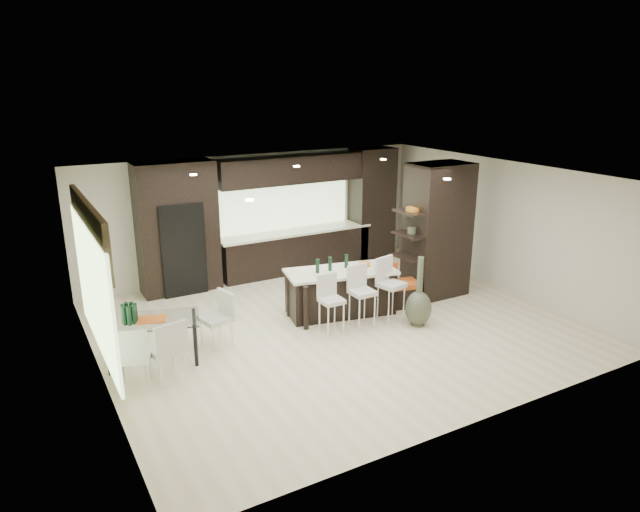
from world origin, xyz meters
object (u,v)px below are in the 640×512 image
kitchen_island (340,292)px  chair_near (165,353)px  stool_left (331,311)px  chair_far (134,359)px  stool_mid (362,303)px  dining_table (154,340)px  stool_right (391,296)px  bench (387,295)px  floor_vase (419,291)px  chair_end (216,322)px

kitchen_island → chair_near: (-3.55, -0.94, 0.03)m
stool_left → chair_far: size_ratio=0.93×
stool_mid → dining_table: size_ratio=0.63×
stool_mid → chair_near: (-3.55, -0.20, -0.00)m
stool_left → stool_right: (1.25, -0.02, 0.05)m
kitchen_island → bench: size_ratio=1.60×
stool_right → dining_table: bearing=159.7°
floor_vase → chair_near: (-4.48, 0.23, -0.19)m
chair_near → chair_far: size_ratio=0.99×
stool_right → bench: stool_right is taller
chair_far → dining_table: bearing=78.7°
floor_vase → chair_near: bearing=177.1°
chair_far → chair_end: size_ratio=1.08×
chair_near → chair_far: chair_far is taller
kitchen_island → stool_right: stool_right is taller
stool_left → floor_vase: size_ratio=0.66×
chair_far → stool_left: bearing=23.9°
kitchen_island → chair_end: size_ratio=2.38×
stool_left → chair_end: (-1.90, 0.51, 0.00)m
stool_right → chair_end: stool_right is taller
floor_vase → chair_end: size_ratio=1.51×
floor_vase → chair_end: bearing=164.5°
stool_right → chair_far: 4.63m
kitchen_island → bench: kitchen_island is taller
stool_mid → chair_near: stool_mid is taller
stool_left → stool_mid: bearing=-0.4°
chair_near → chair_end: 1.26m
chair_end → chair_far: bearing=104.0°
stool_mid → bench: (0.95, 0.54, -0.21)m
chair_far → chair_end: bearing=46.6°
stool_mid → floor_vase: floor_vase is taller
kitchen_island → bench: bearing=0.2°
bench → stool_mid: bearing=-138.1°
stool_right → floor_vase: size_ratio=0.74×
bench → chair_end: bearing=-167.5°
chair_far → chair_end: (1.47, 0.73, -0.03)m
dining_table → chair_end: (1.03, 0.00, 0.08)m
stool_left → chair_end: size_ratio=1.00×
stool_right → chair_far: bearing=169.4°
bench → chair_near: (-4.50, -0.74, 0.21)m
stool_right → bench: 0.68m
stool_left → chair_near: bearing=-175.1°
bench → chair_far: bearing=-159.2°
kitchen_island → stool_left: (-0.62, -0.72, 0.00)m
stool_left → dining_table: stool_left is taller
stool_right → dining_table: stool_right is taller
kitchen_island → stool_right: (0.62, -0.75, 0.05)m
stool_mid → stool_right: stool_right is taller
stool_mid → chair_far: (-4.00, -0.21, 0.01)m
stool_mid → bench: 1.11m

